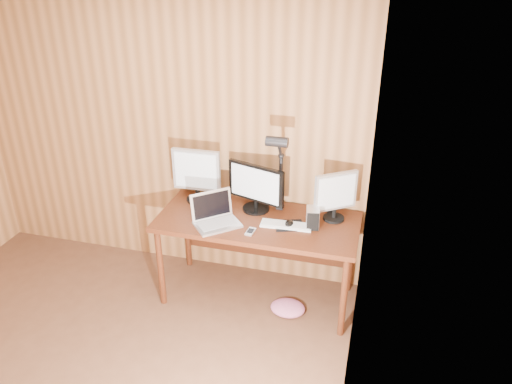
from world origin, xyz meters
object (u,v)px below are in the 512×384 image
at_px(speaker, 330,206).
at_px(monitor_left, 197,174).
at_px(mouse, 289,223).
at_px(desk_lamp, 279,162).
at_px(phone, 251,232).
at_px(keyboard, 286,225).
at_px(desk, 260,228).
at_px(laptop, 215,216).
at_px(monitor_center, 256,187).
at_px(hard_drive, 313,218).
at_px(monitor_right, 336,195).

bearing_deg(speaker, monitor_left, -175.95).
bearing_deg(speaker, mouse, -132.65).
height_order(speaker, desk_lamp, desk_lamp).
bearing_deg(phone, keyboard, 38.81).
relative_size(desk, laptop, 3.79).
distance_m(monitor_center, mouse, 0.41).
xyz_separation_m(desk, monitor_left, (-0.58, 0.12, 0.37)).
bearing_deg(keyboard, laptop, -172.94).
xyz_separation_m(monitor_left, laptop, (0.27, -0.33, -0.19)).
bearing_deg(desk_lamp, monitor_center, 175.80).
bearing_deg(monitor_center, hard_drive, 0.70).
height_order(monitor_left, mouse, monitor_left).
height_order(monitor_left, phone, monitor_left).
distance_m(keyboard, mouse, 0.03).
relative_size(monitor_center, laptop, 1.16).
bearing_deg(mouse, monitor_right, 11.08).
xyz_separation_m(desk, monitor_center, (-0.06, 0.09, 0.33)).
distance_m(monitor_center, desk_lamp, 0.31).
relative_size(desk, monitor_right, 3.99).
relative_size(monitor_right, mouse, 3.76).
bearing_deg(mouse, speaker, 27.82).
xyz_separation_m(desk, laptop, (-0.31, -0.21, 0.18)).
bearing_deg(phone, speaker, 46.60).
distance_m(monitor_right, speaker, 0.20).
bearing_deg(keyboard, monitor_right, 28.16).
bearing_deg(monitor_left, hard_drive, -11.12).
relative_size(keyboard, desk_lamp, 0.55).
bearing_deg(monitor_right, laptop, 163.32).
bearing_deg(monitor_left, desk_lamp, -4.52).
xyz_separation_m(monitor_left, hard_drive, (1.01, -0.18, -0.17)).
distance_m(desk, laptop, 0.41).
distance_m(monitor_left, phone, 0.74).
bearing_deg(laptop, monitor_left, 87.91).
xyz_separation_m(hard_drive, phone, (-0.44, -0.21, -0.07)).
height_order(hard_drive, desk_lamp, desk_lamp).
relative_size(monitor_center, mouse, 4.60).
bearing_deg(monitor_right, speaker, 78.55).
height_order(hard_drive, phone, hard_drive).
bearing_deg(keyboard, mouse, 29.62).
relative_size(phone, speaker, 1.08).
height_order(monitor_right, desk_lamp, desk_lamp).
distance_m(desk, phone, 0.30).
bearing_deg(mouse, laptop, 170.98).
height_order(desk, monitor_right, monitor_right).
xyz_separation_m(monitor_right, hard_drive, (-0.15, -0.16, -0.14)).
bearing_deg(hard_drive, mouse, -179.19).
xyz_separation_m(monitor_center, monitor_left, (-0.52, 0.03, 0.04)).
bearing_deg(monitor_center, monitor_right, 18.13).
bearing_deg(keyboard, monitor_center, 143.67).
distance_m(monitor_center, keyboard, 0.41).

